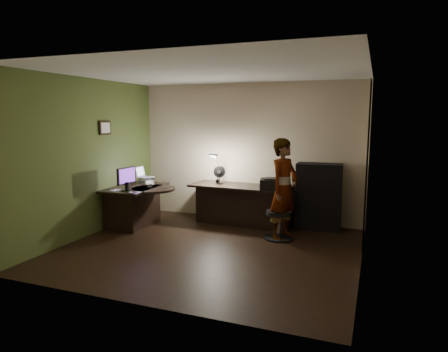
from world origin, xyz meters
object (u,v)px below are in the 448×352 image
(cabinet, at_px, (319,196))
(office_chair, at_px, (279,212))
(desk_right, at_px, (243,205))
(desk_left, at_px, (136,206))
(person, at_px, (284,189))
(monitor, at_px, (126,182))

(cabinet, height_order, office_chair, cabinet)
(desk_right, height_order, office_chair, office_chair)
(desk_left, distance_m, desk_right, 2.03)
(desk_right, bearing_deg, person, -30.19)
(desk_right, xyz_separation_m, person, (0.91, -0.59, 0.47))
(monitor, height_order, office_chair, monitor)
(cabinet, bearing_deg, person, -122.40)
(monitor, bearing_deg, desk_right, 38.34)
(cabinet, height_order, monitor, cabinet)
(desk_right, bearing_deg, desk_left, -154.69)
(monitor, xyz_separation_m, office_chair, (2.64, 0.56, -0.45))
(office_chair, relative_size, person, 0.53)
(office_chair, distance_m, person, 0.40)
(office_chair, bearing_deg, monitor, -158.17)
(cabinet, relative_size, monitor, 2.63)
(desk_left, distance_m, cabinet, 3.42)
(desk_right, bearing_deg, monitor, -144.00)
(monitor, relative_size, person, 0.27)
(person, bearing_deg, cabinet, -7.20)
(desk_left, height_order, office_chair, office_chair)
(desk_left, distance_m, office_chair, 2.73)
(monitor, bearing_deg, person, 17.33)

